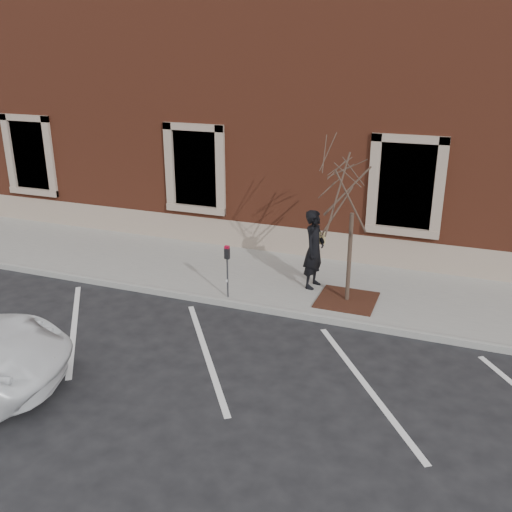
% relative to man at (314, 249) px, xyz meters
% --- Properties ---
extents(ground, '(120.00, 120.00, 0.00)m').
position_rel_man_xyz_m(ground, '(-1.18, -1.48, -1.13)').
color(ground, '#28282B').
rests_on(ground, ground).
extents(sidewalk_near, '(40.00, 3.50, 0.15)m').
position_rel_man_xyz_m(sidewalk_near, '(-1.18, 0.27, -1.05)').
color(sidewalk_near, '#9E9C95').
rests_on(sidewalk_near, ground).
extents(curb_near, '(40.00, 0.12, 0.15)m').
position_rel_man_xyz_m(curb_near, '(-1.18, -1.53, -1.05)').
color(curb_near, '#9E9E99').
rests_on(curb_near, ground).
extents(parking_stripes, '(28.00, 4.40, 0.01)m').
position_rel_man_xyz_m(parking_stripes, '(-1.18, -3.68, -1.13)').
color(parking_stripes, silver).
rests_on(parking_stripes, ground).
extents(building_civic, '(40.00, 8.62, 8.00)m').
position_rel_man_xyz_m(building_civic, '(-1.18, 6.27, 2.87)').
color(building_civic, brown).
rests_on(building_civic, ground).
extents(man, '(0.58, 0.78, 1.96)m').
position_rel_man_xyz_m(man, '(0.00, 0.00, 0.00)').
color(man, black).
rests_on(man, sidewalk_near).
extents(parking_meter, '(0.12, 0.09, 1.29)m').
position_rel_man_xyz_m(parking_meter, '(-1.71, -1.36, -0.08)').
color(parking_meter, '#595B60').
rests_on(parking_meter, sidewalk_near).
extents(tree_grate, '(1.34, 1.34, 0.03)m').
position_rel_man_xyz_m(tree_grate, '(0.97, -0.53, -0.96)').
color(tree_grate, '#472417').
rests_on(tree_grate, sidewalk_near).
extents(sapling, '(2.33, 2.33, 3.88)m').
position_rel_man_xyz_m(sapling, '(0.97, -0.53, 1.74)').
color(sapling, '#443229').
rests_on(sapling, sidewalk_near).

